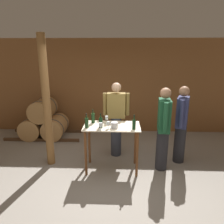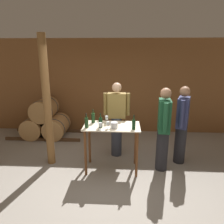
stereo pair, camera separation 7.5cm
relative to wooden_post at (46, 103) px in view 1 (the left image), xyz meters
The scene contains 16 objects.
ground_plane 2.08m from the wooden_post, 28.06° to the right, with size 14.00×14.00×0.00m, color gray.
back_wall 2.50m from the wooden_post, 55.85° to the left, with size 8.40×0.05×2.70m.
barrel_rack 1.86m from the wooden_post, 113.03° to the left, with size 2.06×0.85×1.11m.
tasting_table 1.47m from the wooden_post, ahead, with size 1.11×0.62×0.95m.
wooden_post is the anchor object (origin of this frame).
wine_bottle_far_left 0.96m from the wooden_post, 20.50° to the right, with size 0.07×0.07×0.28m.
wine_bottle_left 0.99m from the wooden_post, ahead, with size 0.07×0.07×0.28m.
wine_bottle_center 1.20m from the wooden_post, 14.30° to the right, with size 0.07×0.07×0.28m.
wine_bottle_right 1.81m from the wooden_post, 11.80° to the right, with size 0.07×0.07×0.28m.
wine_glass_near_left 1.25m from the wooden_post, 20.89° to the right, with size 0.07×0.07×0.14m.
wine_glass_near_center 1.26m from the wooden_post, ahead, with size 0.06×0.06×0.17m.
wine_glass_near_right 1.35m from the wooden_post, 15.24° to the right, with size 0.06×0.06×0.14m.
ice_bucket 1.46m from the wooden_post, 12.94° to the right, with size 0.14×0.14×0.12m.
person_host 1.54m from the wooden_post, 18.50° to the left, with size 0.59×0.24×1.70m.
person_visitor_with_scarf 2.40m from the wooden_post, ahead, with size 0.25×0.59×1.70m.
person_visitor_bearded 2.83m from the wooden_post, ahead, with size 0.34×0.56×1.68m.
Camera 1 is at (0.09, -3.48, 2.39)m, focal length 35.00 mm.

